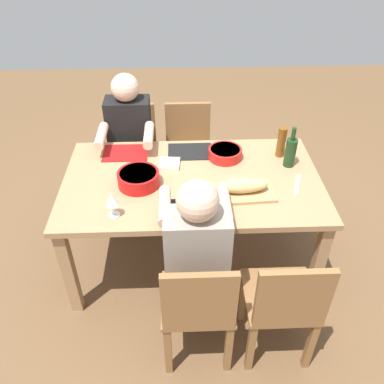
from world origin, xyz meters
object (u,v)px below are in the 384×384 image
Objects in this scene: serving_bowl_pasta at (138,178)px; wine_bottle at (290,152)px; chair_near_center at (188,148)px; wine_glass at (112,200)px; chair_far_center at (198,306)px; bread_loaf at (243,186)px; diner_near_right at (130,138)px; beer_bottle at (281,142)px; dining_table at (192,189)px; serving_bowl_fruit at (225,153)px; chair_far_left at (284,303)px; chair_near_right at (134,149)px; diner_far_center at (197,253)px; cutting_board at (242,193)px; napkin_stack at (169,164)px.

wine_bottle reaches higher than serving_bowl_pasta.
chair_near_center is 5.12× the size of wine_glass.
wine_glass is (0.47, 1.16, 0.37)m from chair_near_center.
chair_far_center and bread_loaf have the same top height.
diner_near_right reaches higher than beer_bottle.
serving_bowl_fruit is at bearing -134.81° from dining_table.
serving_bowl_pasta is at bearing 17.65° from beer_bottle.
dining_table is 0.95m from chair_far_left.
chair_near_center reaches higher than dining_table.
wine_glass is (0.13, 0.30, 0.06)m from serving_bowl_pasta.
serving_bowl_fruit is at bearing -81.38° from bread_loaf.
serving_bowl_pasta is at bearing 98.01° from chair_near_right.
diner_far_center reaches higher than chair_far_center.
cutting_board is 0.57m from napkin_stack.
bread_loaf is at bearing 150.28° from dining_table.
diner_far_center is at bearing 149.03° from wine_glass.
serving_bowl_fruit is at bearing 2.49° from beer_bottle.
cutting_board is 0.06m from bread_loaf.
wine_glass is (0.47, -0.28, 0.16)m from diner_far_center.
wine_bottle is at bearing -169.64° from serving_bowl_pasta.
chair_far_center is at bearing 77.09° from serving_bowl_fruit.
chair_near_center is 6.07× the size of napkin_stack.
diner_near_right reaches higher than wine_glass.
diner_far_center is at bearing 56.12° from cutting_board.
wine_bottle is (-0.67, 0.68, 0.37)m from chair_near_center.
chair_far_center is at bearing 64.41° from bread_loaf.
chair_far_left is 3.86× the size of beer_bottle.
cutting_board is at bearing 52.88° from beer_bottle.
wine_glass is at bearing -44.73° from chair_far_center.
wine_glass is at bearing 89.80° from diner_near_right.
chair_far_left is 2.66× the size of bread_loaf.
chair_far_left is 3.62× the size of serving_bowl_fruit.
chair_far_center is at bearing 90.00° from chair_near_center.
wine_bottle is 1.75× the size of wine_glass.
dining_table is 1.41× the size of diner_near_right.
bread_loaf is (-0.31, -0.64, 0.32)m from chair_far_center.
chair_far_center reaches higher than cutting_board.
cutting_board is (-0.31, -0.46, 0.05)m from diner_far_center.
dining_table is 5.85× the size of wine_bottle.
chair_far_left is 1.73m from diner_near_right.
napkin_stack reaches higher than cutting_board.
napkin_stack is at bearing -121.96° from wine_glass.
dining_table is at bearing 45.19° from serving_bowl_fruit.
chair_near_right is (0.47, -1.45, -0.21)m from diner_far_center.
diner_near_right reaches higher than bread_loaf.
cutting_board is at bearing 169.23° from serving_bowl_pasta.
wine_glass is at bearing 58.04° from napkin_stack.
serving_bowl_fruit is 0.81× the size of wine_bottle.
chair_near_center is 0.69m from serving_bowl_fruit.
napkin_stack is at bearing -36.75° from bread_loaf.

